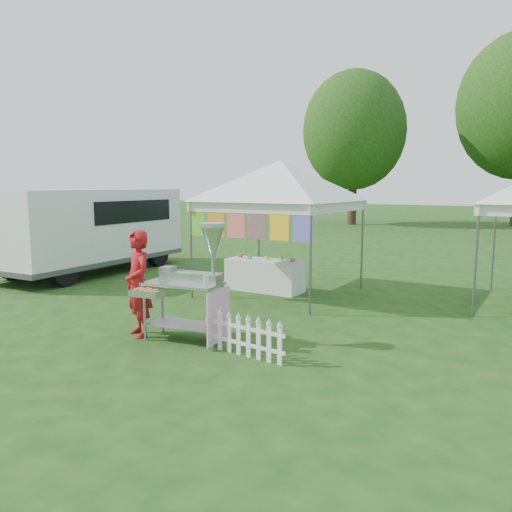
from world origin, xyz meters
The scene contains 8 objects.
ground centered at (0.00, 0.00, 0.00)m, with size 120.00×120.00×0.00m, color #173F12.
canopy_main centered at (0.00, 3.49, 2.99)m, with size 4.24×4.24×3.45m.
tree_left centered at (-6.00, 24.00, 5.83)m, with size 6.40×6.40×9.53m.
donut_cart centered at (0.57, -0.34, 1.10)m, with size 1.36×1.11×1.87m.
vendor centered at (-0.40, -0.56, 0.87)m, with size 0.63×0.41×1.73m, color #9F1316.
cargo_van centered at (-5.95, 3.30, 1.26)m, with size 2.58×5.74×2.33m.
picket_fence centered at (1.60, -0.52, 0.29)m, with size 1.44×0.17×0.56m.
display_table centered at (-0.45, 3.56, 0.36)m, with size 1.80×0.70×0.73m, color white.
Camera 1 is at (5.35, -6.33, 2.43)m, focal length 35.00 mm.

